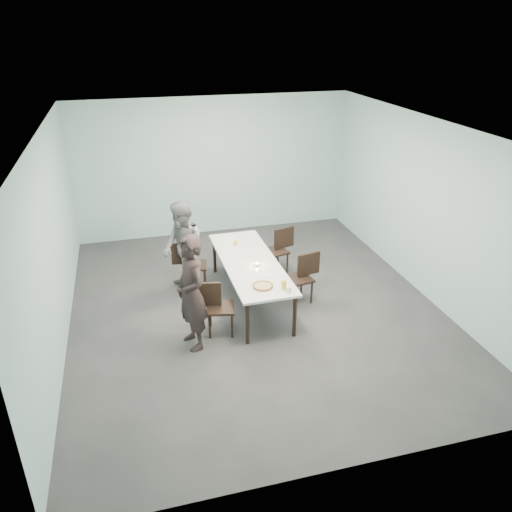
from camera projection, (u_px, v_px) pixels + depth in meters
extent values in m
plane|color=#333335|center=(255.00, 307.00, 8.46)|extent=(7.00, 7.00, 0.00)
cube|color=#A3CDCD|center=(213.00, 167.00, 10.86)|extent=(6.00, 0.02, 3.00)
cube|color=#A3CDCD|center=(348.00, 357.00, 4.76)|extent=(6.00, 0.02, 3.00)
cube|color=#A3CDCD|center=(52.00, 245.00, 7.11)|extent=(0.02, 7.00, 3.00)
cube|color=#A3CDCD|center=(424.00, 208.00, 8.51)|extent=(0.02, 7.00, 3.00)
cube|color=white|center=(254.00, 128.00, 7.16)|extent=(6.00, 7.00, 0.02)
cube|color=white|center=(250.00, 263.00, 8.35)|extent=(0.93, 2.61, 0.04)
cylinder|color=black|center=(247.00, 323.00, 7.36)|extent=(0.06, 0.06, 0.71)
cylinder|color=black|center=(215.00, 255.00, 9.48)|extent=(0.06, 0.06, 0.71)
cylinder|color=black|center=(295.00, 316.00, 7.54)|extent=(0.06, 0.06, 0.71)
cylinder|color=black|center=(252.00, 251.00, 9.66)|extent=(0.06, 0.06, 0.71)
cube|color=black|center=(221.00, 308.00, 7.61)|extent=(0.50, 0.50, 0.04)
cube|color=black|center=(207.00, 295.00, 7.50)|extent=(0.42, 0.12, 0.40)
cylinder|color=black|center=(210.00, 327.00, 7.55)|extent=(0.04, 0.04, 0.41)
cylinder|color=black|center=(210.00, 315.00, 7.85)|extent=(0.04, 0.04, 0.41)
cylinder|color=black|center=(232.00, 326.00, 7.56)|extent=(0.04, 0.04, 0.41)
cylinder|color=black|center=(232.00, 314.00, 7.87)|extent=(0.04, 0.04, 0.41)
cube|color=black|center=(195.00, 265.00, 8.92)|extent=(0.49, 0.49, 0.04)
cube|color=black|center=(183.00, 254.00, 8.80)|extent=(0.42, 0.11, 0.40)
cylinder|color=black|center=(185.00, 281.00, 8.85)|extent=(0.04, 0.04, 0.41)
cylinder|color=black|center=(186.00, 273.00, 9.16)|extent=(0.04, 0.04, 0.41)
cylinder|color=black|center=(205.00, 281.00, 8.88)|extent=(0.04, 0.04, 0.41)
cylinder|color=black|center=(205.00, 272.00, 9.18)|extent=(0.04, 0.04, 0.41)
cube|color=black|center=(298.00, 279.00, 8.46)|extent=(0.49, 0.49, 0.04)
cube|color=black|center=(309.00, 264.00, 8.43)|extent=(0.42, 0.12, 0.40)
cylinder|color=black|center=(301.00, 284.00, 8.76)|extent=(0.04, 0.04, 0.41)
cylinder|color=black|center=(312.00, 293.00, 8.49)|extent=(0.04, 0.04, 0.41)
cylinder|color=black|center=(284.00, 288.00, 8.63)|extent=(0.04, 0.04, 0.41)
cylinder|color=black|center=(294.00, 297.00, 8.35)|extent=(0.04, 0.04, 0.41)
cube|color=black|center=(275.00, 251.00, 9.46)|extent=(0.51, 0.51, 0.04)
cube|color=black|center=(284.00, 238.00, 9.44)|extent=(0.42, 0.14, 0.40)
cylinder|color=black|center=(278.00, 257.00, 9.77)|extent=(0.04, 0.04, 0.41)
cylinder|color=black|center=(287.00, 263.00, 9.50)|extent=(0.04, 0.04, 0.41)
cylinder|color=black|center=(263.00, 260.00, 9.62)|extent=(0.04, 0.04, 0.41)
cylinder|color=black|center=(272.00, 267.00, 9.35)|extent=(0.04, 0.04, 0.41)
imported|color=black|center=(191.00, 293.00, 7.11)|extent=(0.57, 0.73, 1.77)
imported|color=slate|center=(183.00, 249.00, 8.57)|extent=(0.83, 0.96, 1.68)
cylinder|color=white|center=(263.00, 287.00, 7.54)|extent=(0.34, 0.34, 0.01)
cylinder|color=#E8C584|center=(263.00, 286.00, 7.53)|extent=(0.30, 0.30, 0.01)
torus|color=brown|center=(263.00, 286.00, 7.53)|extent=(0.32, 0.32, 0.03)
cylinder|color=white|center=(268.00, 275.00, 7.89)|extent=(0.18, 0.18, 0.01)
cylinder|color=yellow|center=(284.00, 285.00, 7.45)|extent=(0.08, 0.08, 0.15)
cylinder|color=silver|center=(289.00, 289.00, 7.39)|extent=(0.08, 0.08, 0.09)
cylinder|color=silver|center=(257.00, 265.00, 8.18)|extent=(0.06, 0.06, 0.03)
cylinder|color=orange|center=(257.00, 264.00, 8.17)|extent=(0.04, 0.04, 0.01)
cylinder|color=yellow|center=(236.00, 243.00, 8.94)|extent=(0.07, 0.07, 0.08)
cube|color=silver|center=(229.00, 240.00, 9.14)|extent=(0.30, 0.22, 0.01)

